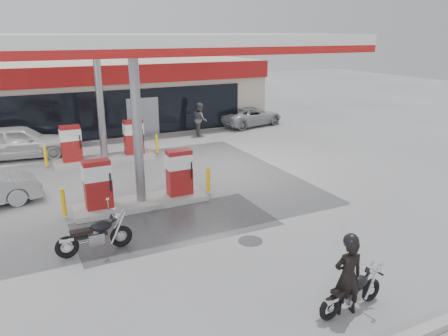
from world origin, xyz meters
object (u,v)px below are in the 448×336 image
at_px(sedan_white, 19,142).
at_px(parked_car_right, 251,116).
at_px(main_motorcycle, 352,293).
at_px(pump_island_near, 141,186).
at_px(attendant, 200,119).
at_px(biker_main, 348,276).
at_px(parked_motorcycle, 96,236).
at_px(pump_island_far, 104,146).

xyz_separation_m(sedan_white, parked_car_right, (13.44, 1.80, -0.19)).
bearing_deg(main_motorcycle, pump_island_near, 100.85).
bearing_deg(main_motorcycle, parked_car_right, 60.62).
height_order(main_motorcycle, attendant, attendant).
height_order(biker_main, attendant, attendant).
xyz_separation_m(biker_main, parked_motorcycle, (-4.18, 5.05, -0.39)).
bearing_deg(main_motorcycle, sedan_white, 103.93).
xyz_separation_m(pump_island_far, main_motorcycle, (2.34, -13.72, -0.31)).
distance_m(pump_island_far, attendant, 6.63).
distance_m(attendant, parked_car_right, 4.19).
bearing_deg(main_motorcycle, attendant, 71.51).
relative_size(pump_island_far, sedan_white, 1.11).
height_order(biker_main, sedan_white, biker_main).
relative_size(biker_main, attendant, 0.91).
bearing_deg(parked_car_right, attendant, 94.30).
height_order(pump_island_far, attendant, attendant).
bearing_deg(parked_motorcycle, pump_island_far, 76.29).
xyz_separation_m(pump_island_near, biker_main, (2.15, -7.75, 0.15)).
height_order(parked_motorcycle, parked_car_right, parked_car_right).
xyz_separation_m(main_motorcycle, parked_motorcycle, (-4.36, 5.02, 0.06)).
relative_size(pump_island_near, parked_car_right, 1.20).
xyz_separation_m(pump_island_near, main_motorcycle, (2.34, -7.72, -0.31)).
bearing_deg(parked_motorcycle, parked_car_right, 45.95).
bearing_deg(pump_island_near, attendant, 55.71).
bearing_deg(sedan_white, pump_island_near, -149.59).
distance_m(pump_island_near, sedan_white, 8.89).
height_order(pump_island_far, parked_car_right, pump_island_far).
bearing_deg(sedan_white, parked_motorcycle, -164.93).
bearing_deg(pump_island_far, parked_car_right, 21.80).
distance_m(pump_island_near, main_motorcycle, 8.08).
bearing_deg(parked_car_right, parked_motorcycle, 124.17).
bearing_deg(parked_motorcycle, main_motorcycle, -49.65).
xyz_separation_m(pump_island_near, parked_motorcycle, (-2.02, -2.70, -0.25)).
distance_m(biker_main, attendant, 16.99).
bearing_deg(biker_main, attendant, -90.59).
bearing_deg(biker_main, pump_island_near, -61.97).
xyz_separation_m(main_motorcycle, attendant, (3.66, 16.52, 0.54)).
relative_size(pump_island_far, parked_car_right, 1.20).
distance_m(biker_main, sedan_white, 16.90).
relative_size(pump_island_far, biker_main, 3.00).
distance_m(pump_island_far, parked_motorcycle, 8.94).
bearing_deg(biker_main, parked_motorcycle, -37.90).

